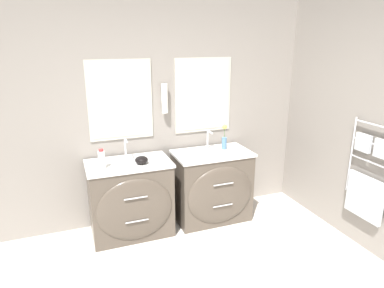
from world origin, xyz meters
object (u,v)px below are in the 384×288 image
(vanity_left, at_px, (131,199))
(amenity_bowl, at_px, (142,160))
(flower_vase, at_px, (224,139))
(toiletry_bottle, at_px, (102,159))
(vanity_right, at_px, (213,186))

(vanity_left, bearing_deg, amenity_bowl, -25.02)
(flower_vase, bearing_deg, toiletry_bottle, -174.12)
(vanity_left, bearing_deg, toiletry_bottle, -169.32)
(vanity_right, relative_size, amenity_bowl, 6.37)
(vanity_left, distance_m, vanity_right, 0.99)
(vanity_left, bearing_deg, vanity_right, 0.00)
(vanity_right, height_order, flower_vase, flower_vase)
(vanity_left, distance_m, amenity_bowl, 0.49)
(toiletry_bottle, height_order, amenity_bowl, toiletry_bottle)
(vanity_left, height_order, toiletry_bottle, toiletry_bottle)
(vanity_left, height_order, vanity_right, same)
(vanity_right, xyz_separation_m, flower_vase, (0.18, 0.10, 0.54))
(vanity_left, xyz_separation_m, flower_vase, (1.18, 0.10, 0.54))
(vanity_right, bearing_deg, toiletry_bottle, -177.58)
(vanity_left, distance_m, flower_vase, 1.30)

